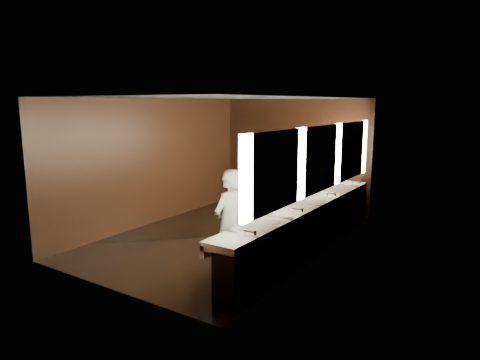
{
  "coord_description": "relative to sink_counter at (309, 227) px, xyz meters",
  "views": [
    {
      "loc": [
        4.84,
        -6.89,
        2.71
      ],
      "look_at": [
        0.31,
        0.0,
        1.21
      ],
      "focal_mm": 32.0,
      "sensor_mm": 36.0,
      "label": 1
    }
  ],
  "objects": [
    {
      "name": "trash_bin",
      "position": [
        -0.22,
        -1.89,
        -0.24
      ],
      "size": [
        0.41,
        0.41,
        0.52
      ],
      "primitive_type": "cylinder",
      "rotation": [
        0.0,
        0.0,
        -0.3
      ],
      "color": "black",
      "rests_on": "floor"
    },
    {
      "name": "wall_left",
      "position": [
        -3.79,
        0.0,
        0.9
      ],
      "size": [
        0.02,
        6.0,
        2.8
      ],
      "primitive_type": "cube",
      "color": "black",
      "rests_on": "floor"
    },
    {
      "name": "wall_back",
      "position": [
        -1.79,
        3.0,
        0.9
      ],
      "size": [
        4.0,
        0.02,
        2.8
      ],
      "primitive_type": "cube",
      "color": "black",
      "rests_on": "floor"
    },
    {
      "name": "person",
      "position": [
        -0.6,
        -1.65,
        0.36
      ],
      "size": [
        0.45,
        0.65,
        1.71
      ],
      "primitive_type": "imported",
      "rotation": [
        0.0,
        0.0,
        -1.64
      ],
      "color": "#8DC0D3",
      "rests_on": "floor"
    },
    {
      "name": "sink_counter",
      "position": [
        0.0,
        0.0,
        0.0
      ],
      "size": [
        0.55,
        5.4,
        1.01
      ],
      "color": "black",
      "rests_on": "floor"
    },
    {
      "name": "ceiling",
      "position": [
        -1.79,
        0.0,
        2.3
      ],
      "size": [
        4.0,
        6.0,
        0.02
      ],
      "primitive_type": "cube",
      "color": "#2D2D2B",
      "rests_on": "wall_back"
    },
    {
      "name": "wall_front",
      "position": [
        -1.79,
        -3.0,
        0.9
      ],
      "size": [
        4.0,
        0.02,
        2.8
      ],
      "primitive_type": "cube",
      "color": "black",
      "rests_on": "floor"
    },
    {
      "name": "floor",
      "position": [
        -1.79,
        0.0,
        -0.5
      ],
      "size": [
        6.0,
        6.0,
        0.0
      ],
      "primitive_type": "plane",
      "color": "black",
      "rests_on": "ground"
    },
    {
      "name": "wall_right",
      "position": [
        0.21,
        0.0,
        0.9
      ],
      "size": [
        0.02,
        6.0,
        2.8
      ],
      "primitive_type": "cube",
      "color": "black",
      "rests_on": "floor"
    },
    {
      "name": "mirror_band",
      "position": [
        0.19,
        -0.0,
        1.25
      ],
      "size": [
        0.06,
        5.03,
        1.15
      ],
      "color": "#FCF1CD",
      "rests_on": "wall_right"
    }
  ]
}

